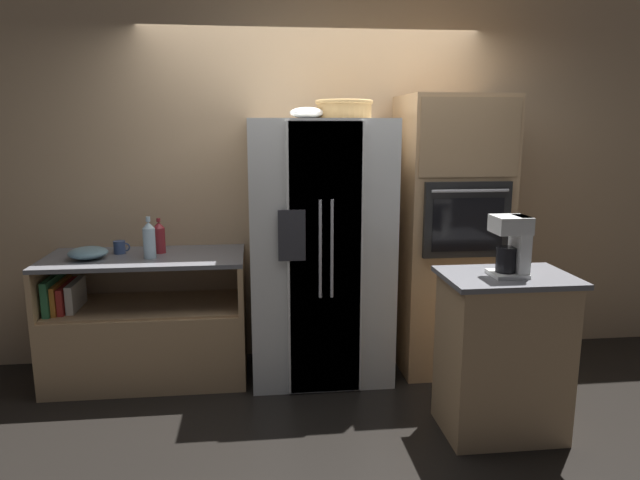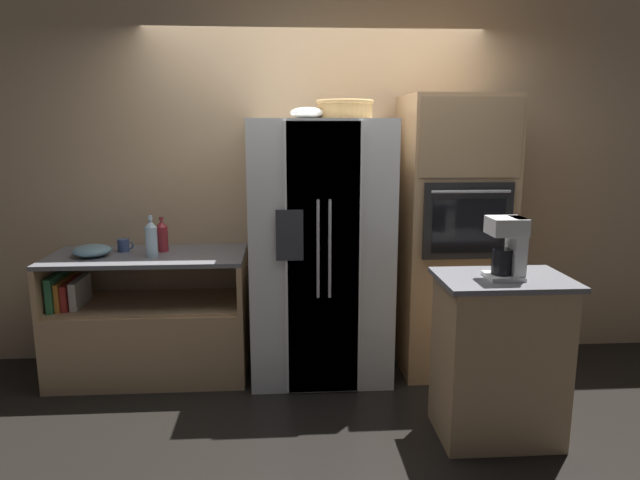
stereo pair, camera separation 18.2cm
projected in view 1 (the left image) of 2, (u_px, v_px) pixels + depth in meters
ground_plane at (319, 375)px, 4.19m from camera, size 20.00×20.00×0.00m
wall_back at (312, 178)px, 4.38m from camera, size 12.00×0.06×2.80m
counter_left at (148, 334)px, 4.10m from camera, size 1.38×0.67×0.90m
refrigerator at (319, 250)px, 4.08m from camera, size 0.98×0.79×1.85m
wall_oven at (449, 235)px, 4.20m from camera, size 0.73×0.74×2.01m
island_counter at (502, 354)px, 3.34m from camera, size 0.73×0.52×0.96m
wicker_basket at (344, 108)px, 3.91m from camera, size 0.40×0.40×0.13m
fruit_bowl at (307, 113)px, 3.84m from camera, size 0.23×0.23×0.08m
bottle_tall at (159, 237)px, 4.06m from camera, size 0.08×0.08×0.25m
bottle_short at (149, 240)px, 3.89m from camera, size 0.08×0.08×0.29m
mug at (120, 247)px, 4.05m from camera, size 0.12×0.08×0.09m
mixing_bowl at (88, 253)px, 3.90m from camera, size 0.26×0.26×0.08m
coffee_maker at (513, 244)px, 3.18m from camera, size 0.19×0.19×0.34m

